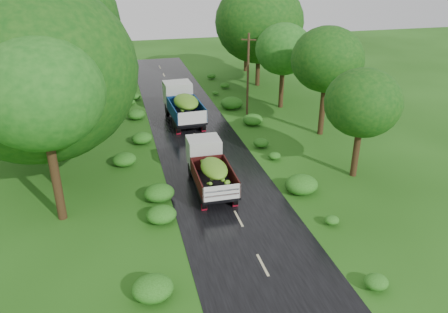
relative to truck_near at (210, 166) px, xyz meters
name	(u,v)px	position (x,y,z in m)	size (l,w,h in m)	color
ground	(263,265)	(0.70, -7.94, -1.40)	(120.00, 120.00, 0.00)	#1B470F
road	(234,209)	(0.70, -2.94, -1.39)	(6.50, 80.00, 0.02)	black
road_lines	(229,200)	(0.70, -1.94, -1.38)	(0.12, 69.60, 0.00)	#BFB78C
truck_near	(210,166)	(0.00, 0.00, 0.00)	(2.17, 5.93, 2.48)	black
truck_far	(183,103)	(0.35, 12.00, 0.21)	(2.67, 6.87, 2.85)	black
utility_pole	(248,75)	(6.03, 11.85, 2.27)	(1.18, 0.59, 7.14)	#382616
trees_left	(53,41)	(-9.27, 13.30, 5.53)	(6.10, 32.60, 10.44)	black
trees_right	(280,41)	(10.05, 15.11, 4.35)	(4.44, 31.49, 8.55)	black
shrubs	(201,143)	(0.70, 6.06, -1.05)	(11.90, 44.00, 0.70)	#205614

